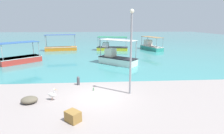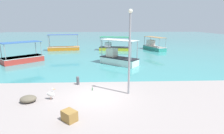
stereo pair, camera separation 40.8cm
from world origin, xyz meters
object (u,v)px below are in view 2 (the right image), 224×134
object	(u,v)px
lamp_post	(130,48)
net_pile	(28,99)
cargo_crate	(69,116)
mooring_bollard	(78,80)
fishing_boat_far_left	(64,47)
fishing_boat_far_right	(118,59)
fishing_boat_near_left	(23,58)
pelican	(51,94)
glass_bottle	(92,89)
fishing_boat_outer	(154,46)
fishing_boat_center	(114,47)

from	to	relation	value
lamp_post	net_pile	world-z (taller)	lamp_post
net_pile	cargo_crate	size ratio (longest dim) A/B	1.36
mooring_bollard	cargo_crate	size ratio (longest dim) A/B	0.95
fishing_boat_far_left	cargo_crate	xyz separation A→B (m)	(5.73, -24.29, -0.26)
fishing_boat_far_right	fishing_boat_near_left	bearing A→B (deg)	172.60
mooring_bollard	net_pile	size ratio (longest dim) A/B	0.70
pelican	cargo_crate	distance (m)	3.16
fishing_boat_far_right	net_pile	world-z (taller)	fishing_boat_far_right
net_pile	cargo_crate	world-z (taller)	cargo_crate
fishing_boat_near_left	glass_bottle	distance (m)	13.84
pelican	mooring_bollard	distance (m)	3.09
pelican	glass_bottle	distance (m)	2.98
net_pile	glass_bottle	bearing A→B (deg)	24.85
fishing_boat_near_left	pelican	size ratio (longest dim) A/B	6.08
fishing_boat_outer	lamp_post	distance (m)	22.27
fishing_boat_center	glass_bottle	world-z (taller)	fishing_boat_center
fishing_boat_far_left	fishing_boat_outer	bearing A→B (deg)	-0.18
lamp_post	fishing_boat_near_left	bearing A→B (deg)	138.36
pelican	fishing_boat_near_left	bearing A→B (deg)	121.04
pelican	cargo_crate	bearing A→B (deg)	-57.37
fishing_boat_far_left	pelican	world-z (taller)	fishing_boat_far_left
fishing_boat_far_right	cargo_crate	world-z (taller)	fishing_boat_far_right
fishing_boat_near_left	lamp_post	distance (m)	16.42
fishing_boat_near_left	net_pile	distance (m)	13.12
glass_bottle	cargo_crate	bearing A→B (deg)	-101.99
fishing_boat_far_right	fishing_boat_center	distance (m)	11.23
fishing_boat_center	glass_bottle	bearing A→B (deg)	-97.55
fishing_boat_center	lamp_post	size ratio (longest dim) A/B	1.02
fishing_boat_near_left	cargo_crate	distance (m)	16.60
cargo_crate	fishing_boat_center	bearing A→B (deg)	81.67
glass_bottle	fishing_boat_outer	bearing A→B (deg)	63.42
lamp_post	fishing_boat_far_right	bearing A→B (deg)	90.51
lamp_post	fishing_boat_center	bearing A→B (deg)	89.95
fishing_boat_near_left	lamp_post	size ratio (longest dim) A/B	0.85
net_pile	fishing_boat_outer	bearing A→B (deg)	57.50
lamp_post	glass_bottle	size ratio (longest dim) A/B	21.17
fishing_boat_center	net_pile	distance (m)	22.50
fishing_boat_outer	lamp_post	size ratio (longest dim) A/B	0.97
pelican	mooring_bollard	size ratio (longest dim) A/B	1.14
fishing_boat_center	net_pile	bearing A→B (deg)	-106.84
fishing_boat_far_left	fishing_boat_near_left	world-z (taller)	fishing_boat_far_left
mooring_bollard	cargo_crate	world-z (taller)	mooring_bollard
net_pile	glass_bottle	xyz separation A→B (m)	(3.90, 1.81, -0.10)
fishing_boat_far_left	net_pile	bearing A→B (deg)	-83.01
fishing_boat_far_left	fishing_boat_far_right	bearing A→B (deg)	-52.01
mooring_bollard	cargo_crate	bearing A→B (deg)	-86.03
lamp_post	net_pile	size ratio (longest dim) A/B	5.68
fishing_boat_near_left	pelican	xyz separation A→B (m)	(6.93, -11.52, -0.16)
net_pile	glass_bottle	world-z (taller)	net_pile
fishing_boat_far_left	pelican	xyz separation A→B (m)	(4.02, -21.63, -0.16)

